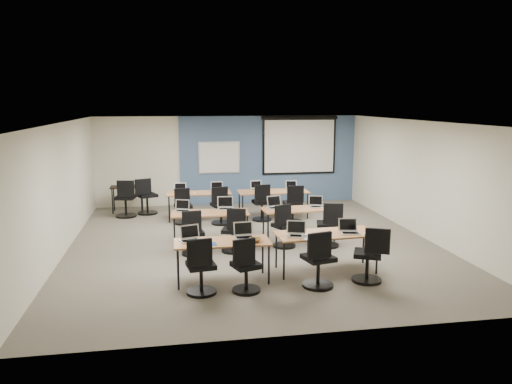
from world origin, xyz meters
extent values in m
cube|color=#6B6354|center=(0.00, 0.00, 0.00)|extent=(8.00, 9.00, 0.02)
cube|color=white|center=(0.00, 0.00, 2.70)|extent=(8.00, 9.00, 0.02)
cube|color=beige|center=(0.00, 4.50, 1.35)|extent=(8.00, 0.04, 2.70)
cube|color=beige|center=(0.00, -4.50, 1.35)|extent=(8.00, 0.04, 2.70)
cube|color=beige|center=(-4.00, 0.00, 1.35)|extent=(0.04, 9.00, 2.70)
cube|color=beige|center=(4.00, 0.00, 1.35)|extent=(0.04, 9.00, 2.70)
cube|color=#3D5977|center=(1.25, 4.47, 1.35)|extent=(5.50, 0.04, 2.70)
cube|color=silver|center=(-0.30, 4.43, 1.45)|extent=(1.28, 0.02, 0.98)
cube|color=white|center=(-0.30, 4.42, 1.45)|extent=(1.20, 0.02, 0.90)
cube|color=black|center=(2.20, 4.41, 1.80)|extent=(2.32, 0.03, 1.82)
cube|color=white|center=(2.20, 4.40, 1.76)|extent=(2.20, 0.02, 1.62)
cylinder|color=black|center=(2.20, 4.40, 2.64)|extent=(2.40, 0.10, 0.10)
cube|color=olive|center=(-0.92, -2.27, 0.71)|extent=(1.67, 0.70, 0.03)
cylinder|color=black|center=(-1.69, -2.55, 0.35)|extent=(0.04, 0.04, 0.70)
cylinder|color=black|center=(-0.14, -2.55, 0.35)|extent=(0.04, 0.04, 0.70)
cylinder|color=black|center=(-1.69, -1.98, 0.35)|extent=(0.04, 0.04, 0.70)
cylinder|color=black|center=(-0.14, -1.98, 0.35)|extent=(0.04, 0.04, 0.70)
cube|color=olive|center=(1.04, -2.04, 0.71)|extent=(1.87, 0.78, 0.03)
cylinder|color=black|center=(0.17, -2.37, 0.35)|extent=(0.04, 0.04, 0.70)
cylinder|color=black|center=(1.92, -2.37, 0.35)|extent=(0.04, 0.04, 0.70)
cylinder|color=black|center=(0.17, -1.71, 0.35)|extent=(0.04, 0.04, 0.70)
cylinder|color=black|center=(1.92, -1.71, 0.35)|extent=(0.04, 0.04, 0.70)
cube|color=brown|center=(-0.94, 0.08, 0.71)|extent=(1.69, 0.71, 0.03)
cylinder|color=black|center=(-1.73, -0.22, 0.35)|extent=(0.04, 0.04, 0.70)
cylinder|color=black|center=(-0.15, -0.22, 0.35)|extent=(0.04, 0.04, 0.70)
cylinder|color=black|center=(-1.73, 0.37, 0.35)|extent=(0.04, 0.04, 0.70)
cylinder|color=black|center=(-0.15, 0.37, 0.35)|extent=(0.04, 0.04, 0.70)
cube|color=brown|center=(1.09, 0.13, 0.71)|extent=(1.66, 0.69, 0.03)
cylinder|color=black|center=(0.32, -0.16, 0.35)|extent=(0.04, 0.04, 0.70)
cylinder|color=black|center=(1.86, -0.16, 0.35)|extent=(0.04, 0.04, 0.70)
cylinder|color=black|center=(0.32, 0.42, 0.35)|extent=(0.04, 0.04, 0.70)
cylinder|color=black|center=(1.86, 0.42, 0.35)|extent=(0.04, 0.04, 0.70)
cube|color=olive|center=(-1.04, 2.56, 0.71)|extent=(1.71, 0.71, 0.03)
cylinder|color=black|center=(-1.84, 2.26, 0.35)|extent=(0.04, 0.04, 0.70)
cylinder|color=black|center=(-0.25, 2.26, 0.35)|extent=(0.04, 0.04, 0.70)
cylinder|color=black|center=(-1.84, 2.86, 0.35)|extent=(0.04, 0.04, 0.70)
cylinder|color=black|center=(-0.25, 2.86, 0.35)|extent=(0.04, 0.04, 0.70)
cube|color=brown|center=(0.96, 2.43, 0.71)|extent=(1.89, 0.79, 0.03)
cylinder|color=black|center=(0.08, 2.10, 0.35)|extent=(0.04, 0.04, 0.70)
cylinder|color=black|center=(1.85, 2.10, 0.35)|extent=(0.04, 0.04, 0.70)
cylinder|color=black|center=(0.08, 2.76, 0.35)|extent=(0.04, 0.04, 0.70)
cylinder|color=black|center=(1.85, 2.76, 0.35)|extent=(0.04, 0.04, 0.70)
cube|color=silver|center=(-1.46, -2.17, 0.74)|extent=(0.34, 0.25, 0.02)
cube|color=black|center=(-1.46, -2.19, 0.75)|extent=(0.29, 0.15, 0.00)
cube|color=silver|center=(-1.46, -2.04, 0.87)|extent=(0.34, 0.06, 0.24)
cube|color=black|center=(-1.46, -2.05, 0.87)|extent=(0.30, 0.05, 0.19)
ellipsoid|color=white|center=(-1.21, -2.29, 0.74)|extent=(0.08, 0.10, 0.03)
cylinder|color=black|center=(-1.32, -2.77, 0.03)|extent=(0.50, 0.50, 0.05)
cylinder|color=black|center=(-1.32, -2.77, 0.22)|extent=(0.06, 0.06, 0.44)
cube|color=black|center=(-1.32, -2.77, 0.48)|extent=(0.44, 0.44, 0.08)
cube|color=black|center=(-1.35, -2.97, 0.76)|extent=(0.41, 0.06, 0.44)
cube|color=#ACABB2|center=(-0.50, -2.13, 0.74)|extent=(0.35, 0.26, 0.02)
cube|color=black|center=(-0.50, -2.15, 0.75)|extent=(0.30, 0.15, 0.00)
cube|color=#ACABB2|center=(-0.50, -1.99, 0.87)|extent=(0.35, 0.06, 0.24)
cube|color=black|center=(-0.50, -2.00, 0.87)|extent=(0.31, 0.05, 0.20)
ellipsoid|color=white|center=(-0.40, -2.30, 0.74)|extent=(0.09, 0.12, 0.04)
cylinder|color=black|center=(-0.58, -2.82, 0.03)|extent=(0.48, 0.48, 0.05)
cylinder|color=black|center=(-0.58, -2.82, 0.21)|extent=(0.06, 0.06, 0.42)
cube|color=black|center=(-0.58, -2.82, 0.46)|extent=(0.42, 0.42, 0.08)
cube|color=black|center=(-0.64, -3.00, 0.74)|extent=(0.38, 0.06, 0.44)
cube|color=#AEADB5|center=(0.47, -2.20, 0.74)|extent=(0.35, 0.26, 0.02)
cube|color=black|center=(0.47, -2.22, 0.75)|extent=(0.30, 0.15, 0.00)
cube|color=#AEADB5|center=(0.47, -2.06, 0.87)|extent=(0.35, 0.06, 0.24)
cube|color=black|center=(0.47, -2.07, 0.87)|extent=(0.31, 0.05, 0.20)
ellipsoid|color=white|center=(0.81, -2.37, 0.74)|extent=(0.07, 0.10, 0.03)
cylinder|color=black|center=(0.67, -2.81, 0.03)|extent=(0.54, 0.54, 0.05)
cylinder|color=black|center=(0.67, -2.81, 0.24)|extent=(0.06, 0.06, 0.47)
cube|color=black|center=(0.67, -2.81, 0.51)|extent=(0.47, 0.47, 0.08)
cube|color=black|center=(0.62, -3.02, 0.79)|extent=(0.43, 0.06, 0.44)
cube|color=silver|center=(1.46, -2.17, 0.74)|extent=(0.34, 0.25, 0.02)
cube|color=black|center=(1.46, -2.19, 0.75)|extent=(0.29, 0.15, 0.00)
cube|color=silver|center=(1.46, -2.03, 0.87)|extent=(0.34, 0.06, 0.24)
cube|color=black|center=(1.46, -2.04, 0.87)|extent=(0.30, 0.05, 0.19)
ellipsoid|color=white|center=(1.74, -2.23, 0.74)|extent=(0.06, 0.09, 0.03)
cylinder|color=black|center=(1.59, -2.70, 0.03)|extent=(0.53, 0.53, 0.05)
cylinder|color=black|center=(1.59, -2.70, 0.23)|extent=(0.06, 0.06, 0.46)
cube|color=black|center=(1.59, -2.70, 0.50)|extent=(0.46, 0.46, 0.08)
cube|color=black|center=(1.68, -2.90, 0.78)|extent=(0.42, 0.06, 0.44)
cube|color=silver|center=(-1.53, 0.27, 0.74)|extent=(0.32, 0.23, 0.02)
cube|color=black|center=(-1.53, 0.25, 0.75)|extent=(0.27, 0.14, 0.00)
cube|color=silver|center=(-1.53, 0.40, 0.86)|extent=(0.32, 0.06, 0.22)
cube|color=black|center=(-1.53, 0.39, 0.86)|extent=(0.28, 0.04, 0.18)
ellipsoid|color=white|center=(-1.27, 0.14, 0.74)|extent=(0.08, 0.11, 0.03)
cylinder|color=black|center=(-1.35, -0.60, 0.03)|extent=(0.48, 0.48, 0.05)
cylinder|color=black|center=(-1.35, -0.60, 0.21)|extent=(0.06, 0.06, 0.43)
cube|color=black|center=(-1.35, -0.60, 0.47)|extent=(0.43, 0.43, 0.08)
cube|color=black|center=(-1.38, -0.79, 0.75)|extent=(0.39, 0.06, 0.44)
cube|color=silver|center=(-0.56, 0.33, 0.74)|extent=(0.36, 0.26, 0.02)
cube|color=black|center=(-0.56, 0.31, 0.75)|extent=(0.31, 0.15, 0.00)
cube|color=silver|center=(-0.56, 0.47, 0.88)|extent=(0.36, 0.07, 0.25)
cube|color=black|center=(-0.56, 0.46, 0.88)|extent=(0.32, 0.05, 0.20)
ellipsoid|color=white|center=(-0.34, 0.10, 0.74)|extent=(0.08, 0.11, 0.04)
cylinder|color=black|center=(-0.52, -0.55, 0.03)|extent=(0.48, 0.48, 0.05)
cylinder|color=black|center=(-0.52, -0.55, 0.21)|extent=(0.06, 0.06, 0.43)
cube|color=black|center=(-0.52, -0.55, 0.47)|extent=(0.43, 0.43, 0.08)
cube|color=black|center=(-0.46, -0.73, 0.75)|extent=(0.39, 0.06, 0.44)
cube|color=silver|center=(0.56, 0.25, 0.74)|extent=(0.35, 0.26, 0.02)
cube|color=black|center=(0.56, 0.23, 0.75)|extent=(0.30, 0.15, 0.00)
cube|color=silver|center=(0.56, 0.39, 0.87)|extent=(0.35, 0.06, 0.24)
cube|color=black|center=(0.56, 0.38, 0.87)|extent=(0.31, 0.05, 0.20)
ellipsoid|color=white|center=(0.87, 0.08, 0.74)|extent=(0.06, 0.10, 0.03)
cylinder|color=black|center=(0.64, -0.38, 0.03)|extent=(0.49, 0.49, 0.05)
cylinder|color=black|center=(0.64, -0.38, 0.22)|extent=(0.06, 0.06, 0.44)
cube|color=black|center=(0.64, -0.38, 0.48)|extent=(0.44, 0.44, 0.08)
cube|color=black|center=(0.56, -0.57, 0.76)|extent=(0.40, 0.06, 0.44)
cube|color=#ABABB2|center=(1.54, 0.19, 0.74)|extent=(0.33, 0.24, 0.02)
cube|color=black|center=(1.54, 0.17, 0.75)|extent=(0.28, 0.14, 0.00)
cube|color=#ABABB2|center=(1.54, 0.32, 0.87)|extent=(0.33, 0.06, 0.22)
cube|color=black|center=(1.54, 0.32, 0.87)|extent=(0.29, 0.04, 0.18)
ellipsoid|color=white|center=(1.61, 0.08, 0.74)|extent=(0.07, 0.10, 0.03)
cylinder|color=black|center=(1.57, -0.51, 0.03)|extent=(0.52, 0.52, 0.05)
cylinder|color=black|center=(1.57, -0.51, 0.23)|extent=(0.06, 0.06, 0.46)
cube|color=black|center=(1.57, -0.51, 0.50)|extent=(0.46, 0.46, 0.08)
cube|color=black|center=(1.62, -0.71, 0.78)|extent=(0.42, 0.06, 0.44)
cube|color=silver|center=(-1.53, 2.64, 0.74)|extent=(0.32, 0.23, 0.02)
cube|color=black|center=(-1.53, 2.62, 0.75)|extent=(0.27, 0.14, 0.00)
cube|color=silver|center=(-1.53, 2.76, 0.86)|extent=(0.32, 0.06, 0.22)
cube|color=black|center=(-1.53, 2.76, 0.86)|extent=(0.28, 0.04, 0.18)
ellipsoid|color=white|center=(-1.16, 2.48, 0.74)|extent=(0.09, 0.11, 0.04)
cylinder|color=black|center=(-1.48, 2.11, 0.03)|extent=(0.48, 0.48, 0.05)
cylinder|color=black|center=(-1.48, 2.11, 0.21)|extent=(0.06, 0.06, 0.43)
cube|color=black|center=(-1.48, 2.11, 0.47)|extent=(0.43, 0.43, 0.08)
cube|color=black|center=(-1.50, 1.92, 0.75)|extent=(0.39, 0.06, 0.44)
cube|color=#B0B0B1|center=(-0.54, 2.65, 0.74)|extent=(0.33, 0.24, 0.02)
cube|color=black|center=(-0.54, 2.63, 0.75)|extent=(0.28, 0.14, 0.00)
cube|color=#B0B0B1|center=(-0.54, 2.78, 0.87)|extent=(0.33, 0.06, 0.23)
cube|color=black|center=(-0.54, 2.77, 0.87)|extent=(0.29, 0.04, 0.19)
ellipsoid|color=white|center=(-0.39, 2.50, 0.74)|extent=(0.08, 0.11, 0.04)
cylinder|color=black|center=(-0.51, 1.92, 0.03)|extent=(0.53, 0.53, 0.05)
cylinder|color=black|center=(-0.51, 1.92, 0.23)|extent=(0.06, 0.06, 0.47)
cube|color=black|center=(-0.51, 1.92, 0.51)|extent=(0.47, 0.47, 0.08)
cube|color=black|center=(-0.56, 1.71, 0.79)|extent=(0.43, 0.06, 0.44)
cube|color=#ADADAD|center=(0.56, 2.72, 0.74)|extent=(0.31, 0.23, 0.02)
cube|color=black|center=(0.56, 2.70, 0.75)|extent=(0.26, 0.13, 0.00)
cube|color=#ADADAD|center=(0.56, 2.85, 0.86)|extent=(0.31, 0.06, 0.22)
cube|color=black|center=(0.56, 2.84, 0.86)|extent=(0.27, 0.04, 0.18)
ellipsoid|color=white|center=(0.87, 2.46, 0.74)|extent=(0.07, 0.10, 0.03)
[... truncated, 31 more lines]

